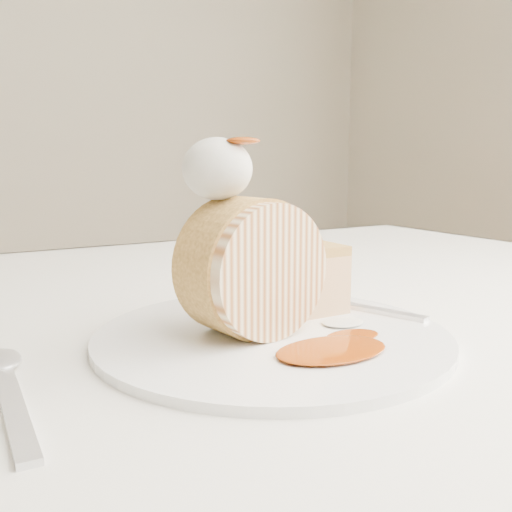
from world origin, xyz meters
TOP-DOWN VIEW (x-y plane):
  - table at (0.00, 0.20)m, footprint 1.40×0.90m
  - plate at (-0.01, 0.03)m, footprint 0.30×0.30m
  - roulade_slice at (-0.02, 0.04)m, footprint 0.12×0.08m
  - cake_chunk at (0.05, 0.07)m, footprint 0.07×0.06m
  - whipped_cream at (-0.05, 0.06)m, footprint 0.06×0.06m
  - caramel_drizzle at (-0.03, 0.04)m, footprint 0.03×0.02m
  - caramel_pool at (0.00, -0.04)m, footprint 0.09×0.06m
  - fork at (0.11, 0.05)m, footprint 0.08×0.18m
  - spoon at (-0.22, -0.01)m, footprint 0.03×0.18m

SIDE VIEW (x-z plane):
  - table at x=0.00m, z-range 0.29..1.04m
  - spoon at x=-0.22m, z-range 0.75..0.75m
  - plate at x=-0.01m, z-range 0.75..0.76m
  - fork at x=0.11m, z-range 0.76..0.76m
  - caramel_pool at x=0.00m, z-range 0.76..0.76m
  - cake_chunk at x=0.05m, z-range 0.76..0.81m
  - roulade_slice at x=-0.02m, z-range 0.76..0.87m
  - whipped_cream at x=-0.05m, z-range 0.87..0.92m
  - caramel_drizzle at x=-0.03m, z-range 0.92..0.93m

